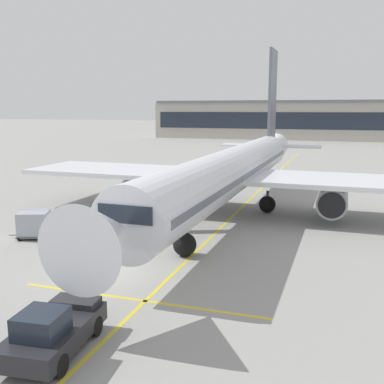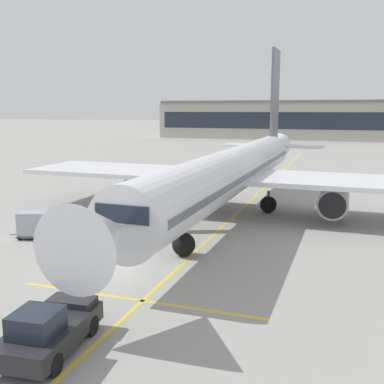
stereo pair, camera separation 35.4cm
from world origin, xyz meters
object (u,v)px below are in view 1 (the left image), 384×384
object	(u,v)px
belt_loader	(154,220)
baggage_cart_lead	(106,223)
baggage_cart_second	(72,224)
safety_cone_engine_keepout	(156,203)
ground_crew_marshaller	(135,215)
pushback_tug	(53,331)
ground_crew_by_carts	(116,215)
parked_airplane	(234,170)
ground_crew_by_loader	(155,216)
baggage_cart_third	(34,223)

from	to	relation	value
belt_loader	baggage_cart_lead	xyz separation A→B (m)	(-2.39, -2.64, 0.17)
baggage_cart_second	baggage_cart_lead	bearing A→B (deg)	20.60
baggage_cart_second	safety_cone_engine_keepout	bearing A→B (deg)	81.69
belt_loader	baggage_cart_second	bearing A→B (deg)	-142.61
belt_loader	ground_crew_marshaller	xyz separation A→B (m)	(-1.65, 0.33, 0.16)
baggage_cart_lead	safety_cone_engine_keepout	world-z (taller)	baggage_cart_lead
pushback_tug	ground_crew_by_carts	bearing A→B (deg)	110.38
parked_airplane	ground_crew_by_loader	distance (m)	8.50
belt_loader	baggage_cart_second	size ratio (longest dim) A/B	1.89
ground_crew_marshaller	ground_crew_by_carts	bearing A→B (deg)	-161.66
parked_airplane	baggage_cart_second	world-z (taller)	parked_airplane
parked_airplane	baggage_cart_second	distance (m)	13.95
baggage_cart_third	ground_crew_by_loader	distance (m)	8.17
ground_crew_by_carts	pushback_tug	bearing A→B (deg)	-69.62
ground_crew_by_carts	safety_cone_engine_keepout	distance (m)	7.45
baggage_cart_second	ground_crew_marshaller	xyz separation A→B (m)	(2.83, 3.75, -0.00)
ground_crew_marshaller	ground_crew_by_loader	bearing A→B (deg)	1.32
baggage_cart_second	pushback_tug	xyz separation A→B (m)	(7.42, -12.59, -0.17)
baggage_cart_second	ground_crew_by_carts	xyz separation A→B (m)	(1.52, 3.32, -0.00)
baggage_cart_third	ground_crew_marshaller	bearing A→B (deg)	39.66
baggage_cart_lead	ground_crew_by_carts	distance (m)	2.60
safety_cone_engine_keepout	belt_loader	bearing A→B (deg)	-68.31
baggage_cart_lead	pushback_tug	distance (m)	14.40
belt_loader	ground_crew_by_carts	world-z (taller)	belt_loader
baggage_cart_lead	baggage_cart_third	distance (m)	4.79
baggage_cart_second	baggage_cart_third	distance (m)	2.56
baggage_cart_third	ground_crew_by_carts	bearing A→B (deg)	44.79
parked_airplane	ground_crew_by_loader	size ratio (longest dim) A/B	26.33
baggage_cart_lead	ground_crew_by_loader	size ratio (longest dim) A/B	1.62
baggage_cart_lead	baggage_cart_second	world-z (taller)	same
parked_airplane	belt_loader	xyz separation A→B (m)	(-3.95, -7.40, -2.71)
parked_airplane	baggage_cart_third	xyz separation A→B (m)	(-10.90, -11.47, -2.54)
baggage_cart_second	ground_crew_marshaller	world-z (taller)	baggage_cart_second
ground_crew_by_loader	baggage_cart_second	bearing A→B (deg)	-139.20
ground_crew_by_loader	safety_cone_engine_keepout	distance (m)	7.52
baggage_cart_third	pushback_tug	bearing A→B (deg)	-50.34
baggage_cart_second	safety_cone_engine_keepout	xyz separation A→B (m)	(1.57, 10.74, -0.63)
baggage_cart_second	pushback_tug	world-z (taller)	baggage_cart_second
belt_loader	ground_crew_by_loader	size ratio (longest dim) A/B	3.06
baggage_cart_lead	ground_crew_by_carts	world-z (taller)	baggage_cart_lead
baggage_cart_third	ground_crew_by_carts	distance (m)	5.62
baggage_cart_third	safety_cone_engine_keepout	size ratio (longest dim) A/B	3.73
ground_crew_by_loader	ground_crew_marshaller	size ratio (longest dim) A/B	1.00
ground_crew_by_carts	ground_crew_marshaller	world-z (taller)	same
baggage_cart_second	safety_cone_engine_keepout	size ratio (longest dim) A/B	3.73
parked_airplane	belt_loader	world-z (taller)	parked_airplane
parked_airplane	ground_crew_by_loader	bearing A→B (deg)	-119.83
pushback_tug	ground_crew_by_loader	xyz separation A→B (m)	(-3.04, 16.38, 0.17)
pushback_tug	belt_loader	bearing A→B (deg)	100.43
baggage_cart_lead	ground_crew_marshaller	xyz separation A→B (m)	(0.74, 2.97, -0.00)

